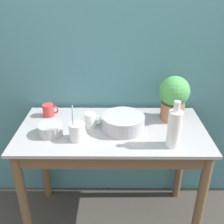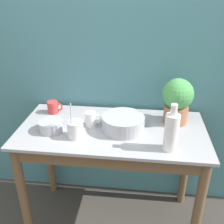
# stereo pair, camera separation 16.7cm
# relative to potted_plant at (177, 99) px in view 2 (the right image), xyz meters

# --- Properties ---
(wall_back) EXTENTS (6.00, 0.05, 2.40)m
(wall_back) POSITION_rel_potted_plant_xyz_m (-0.42, 0.23, 0.20)
(wall_back) COLOR teal
(wall_back) RESTS_ON ground_plane
(counter_table) EXTENTS (1.23, 0.62, 0.83)m
(counter_table) POSITION_rel_potted_plant_xyz_m (-0.42, -0.16, -0.35)
(counter_table) COLOR brown
(counter_table) RESTS_ON ground_plane
(potted_plant) EXTENTS (0.21, 0.21, 0.31)m
(potted_plant) POSITION_rel_potted_plant_xyz_m (0.00, 0.00, 0.00)
(potted_plant) COLOR #A36647
(potted_plant) RESTS_ON counter_table
(bowl_wash_large) EXTENTS (0.28, 0.28, 0.10)m
(bowl_wash_large) POSITION_rel_potted_plant_xyz_m (-0.34, -0.15, -0.12)
(bowl_wash_large) COLOR #A8A8B2
(bowl_wash_large) RESTS_ON counter_table
(bottle_tall) EXTENTS (0.08, 0.08, 0.29)m
(bottle_tall) POSITION_rel_potted_plant_xyz_m (-0.06, -0.34, -0.05)
(bottle_tall) COLOR white
(bottle_tall) RESTS_ON counter_table
(mug_red) EXTENTS (0.11, 0.08, 0.09)m
(mug_red) POSITION_rel_potted_plant_xyz_m (-0.87, 0.04, -0.12)
(mug_red) COLOR #C63838
(mug_red) RESTS_ON counter_table
(mug_white) EXTENTS (0.11, 0.07, 0.10)m
(mug_white) POSITION_rel_potted_plant_xyz_m (-0.56, -0.12, -0.12)
(mug_white) COLOR white
(mug_white) RESTS_ON counter_table
(bowl_small_steel) EXTENTS (0.16, 0.16, 0.07)m
(bowl_small_steel) POSITION_rel_potted_plant_xyz_m (-0.80, -0.21, -0.13)
(bowl_small_steel) COLOR #A8A8B2
(bowl_small_steel) RESTS_ON counter_table
(utensil_cup) EXTENTS (0.10, 0.10, 0.23)m
(utensil_cup) POSITION_rel_potted_plant_xyz_m (-0.63, -0.27, -0.11)
(utensil_cup) COLOR silver
(utensil_cup) RESTS_ON counter_table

